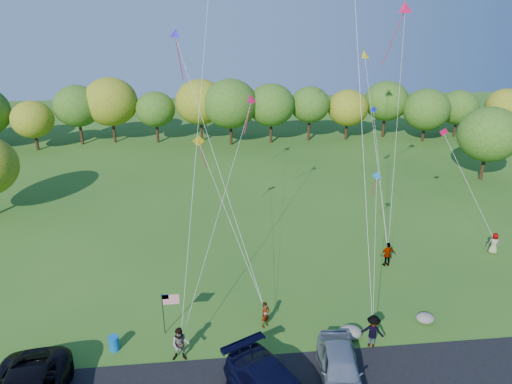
% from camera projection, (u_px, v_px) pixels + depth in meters
% --- Properties ---
extents(ground, '(140.00, 140.00, 0.00)m').
position_uv_depth(ground, '(282.00, 341.00, 24.23)').
color(ground, '#2B5819').
rests_on(ground, ground).
extents(treeline, '(76.83, 27.79, 8.50)m').
position_uv_depth(treeline, '(233.00, 110.00, 55.55)').
color(treeline, '#382414').
rests_on(treeline, ground).
extents(minivan_silver, '(2.46, 4.93, 1.61)m').
position_uv_depth(minivan_silver, '(340.00, 368.00, 21.25)').
color(minivan_silver, '#ACAFB7').
rests_on(minivan_silver, asphalt_lane).
extents(flyer_a, '(0.68, 0.64, 1.57)m').
position_uv_depth(flyer_a, '(265.00, 314.00, 25.08)').
color(flyer_a, '#4C4C59').
rests_on(flyer_a, ground).
extents(flyer_b, '(0.95, 0.76, 1.87)m').
position_uv_depth(flyer_b, '(181.00, 344.00, 22.65)').
color(flyer_b, '#4C4C59').
rests_on(flyer_b, ground).
extents(flyer_c, '(1.37, 1.12, 1.85)m').
position_uv_depth(flyer_c, '(373.00, 331.00, 23.58)').
color(flyer_c, '#4C4C59').
rests_on(flyer_c, ground).
extents(flyer_d, '(1.06, 0.50, 1.76)m').
position_uv_depth(flyer_d, '(388.00, 254.00, 30.94)').
color(flyer_d, '#4C4C59').
rests_on(flyer_d, ground).
extents(flyer_e, '(0.92, 0.77, 1.60)m').
position_uv_depth(flyer_e, '(494.00, 243.00, 32.52)').
color(flyer_e, '#4C4C59').
rests_on(flyer_e, ground).
extents(park_bench, '(1.67, 0.72, 0.94)m').
position_uv_depth(park_bench, '(34.00, 361.00, 22.18)').
color(park_bench, '#153B19').
rests_on(park_bench, ground).
extents(trash_barrel, '(0.53, 0.53, 0.80)m').
position_uv_depth(trash_barrel, '(114.00, 343.00, 23.51)').
color(trash_barrel, '#0B58A5').
rests_on(trash_barrel, ground).
extents(flag_assembly, '(0.93, 0.60, 2.50)m').
position_uv_depth(flag_assembly, '(168.00, 304.00, 24.15)').
color(flag_assembly, black).
rests_on(flag_assembly, ground).
extents(boulder_near, '(1.31, 1.03, 0.65)m').
position_uv_depth(boulder_near, '(350.00, 332.00, 24.39)').
color(boulder_near, gray).
rests_on(boulder_near, ground).
extents(boulder_far, '(1.01, 0.85, 0.53)m').
position_uv_depth(boulder_far, '(425.00, 318.00, 25.61)').
color(boulder_far, gray).
rests_on(boulder_far, ground).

